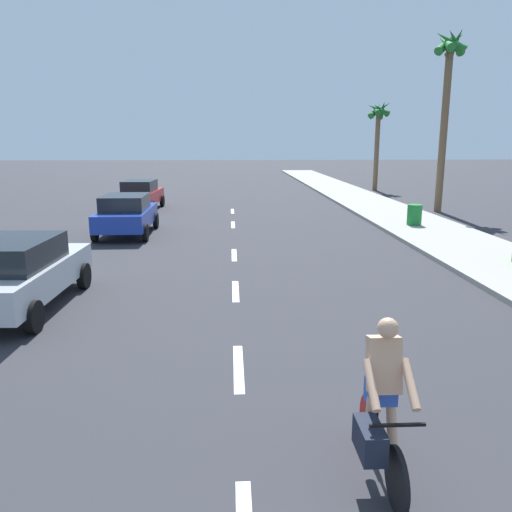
# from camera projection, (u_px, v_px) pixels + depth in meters

# --- Properties ---
(ground_plane) EXTENTS (160.00, 160.00, 0.00)m
(ground_plane) POSITION_uv_depth(u_px,v_px,m) (233.00, 233.00, 20.52)
(ground_plane) COLOR #2D2D33
(sidewalk_strip) EXTENTS (3.60, 80.00, 0.14)m
(sidewalk_strip) POSITION_uv_depth(u_px,v_px,m) (410.00, 222.00, 22.83)
(sidewalk_strip) COLOR #9E998E
(sidewalk_strip) RESTS_ON ground
(lane_stripe_2) EXTENTS (0.16, 1.80, 0.01)m
(lane_stripe_2) POSITION_uv_depth(u_px,v_px,m) (239.00, 368.00, 8.32)
(lane_stripe_2) COLOR white
(lane_stripe_2) RESTS_ON ground
(lane_stripe_3) EXTENTS (0.16, 1.80, 0.01)m
(lane_stripe_3) POSITION_uv_depth(u_px,v_px,m) (236.00, 291.00, 12.56)
(lane_stripe_3) COLOR white
(lane_stripe_3) RESTS_ON ground
(lane_stripe_4) EXTENTS (0.16, 1.80, 0.01)m
(lane_stripe_4) POSITION_uv_depth(u_px,v_px,m) (234.00, 255.00, 16.53)
(lane_stripe_4) COLOR white
(lane_stripe_4) RESTS_ON ground
(lane_stripe_5) EXTENTS (0.16, 1.80, 0.01)m
(lane_stripe_5) POSITION_uv_depth(u_px,v_px,m) (233.00, 225.00, 22.49)
(lane_stripe_5) COLOR white
(lane_stripe_5) RESTS_ON ground
(lane_stripe_6) EXTENTS (0.16, 1.80, 0.01)m
(lane_stripe_6) POSITION_uv_depth(u_px,v_px,m) (232.00, 211.00, 26.82)
(lane_stripe_6) COLOR white
(lane_stripe_6) RESTS_ON ground
(cyclist) EXTENTS (0.62, 1.71, 1.82)m
(cyclist) POSITION_uv_depth(u_px,v_px,m) (380.00, 408.00, 5.43)
(cyclist) COLOR black
(cyclist) RESTS_ON ground
(parked_car_silver) EXTENTS (2.19, 4.54, 1.57)m
(parked_car_silver) POSITION_uv_depth(u_px,v_px,m) (15.00, 272.00, 11.06)
(parked_car_silver) COLOR #B7BABF
(parked_car_silver) RESTS_ON ground
(parked_car_blue) EXTENTS (2.04, 4.35, 1.57)m
(parked_car_blue) POSITION_uv_depth(u_px,v_px,m) (126.00, 213.00, 19.92)
(parked_car_blue) COLOR #1E389E
(parked_car_blue) RESTS_ON ground
(parked_car_red) EXTENTS (2.09, 4.21, 1.57)m
(parked_car_red) POSITION_uv_depth(u_px,v_px,m) (141.00, 194.00, 27.16)
(parked_car_red) COLOR red
(parked_car_red) RESTS_ON ground
(palm_tree_far) EXTENTS (1.88, 1.87, 8.97)m
(palm_tree_far) POSITION_uv_depth(u_px,v_px,m) (448.00, 75.00, 25.16)
(palm_tree_far) COLOR brown
(palm_tree_far) RESTS_ON ground
(palm_tree_distant) EXTENTS (1.89, 1.89, 6.50)m
(palm_tree_distant) POSITION_uv_depth(u_px,v_px,m) (378.00, 120.00, 36.99)
(palm_tree_distant) COLOR brown
(palm_tree_distant) RESTS_ON ground
(trash_bin_far) EXTENTS (0.60, 0.60, 0.86)m
(trash_bin_far) POSITION_uv_depth(u_px,v_px,m) (414.00, 215.00, 21.49)
(trash_bin_far) COLOR #19722D
(trash_bin_far) RESTS_ON sidewalk_strip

